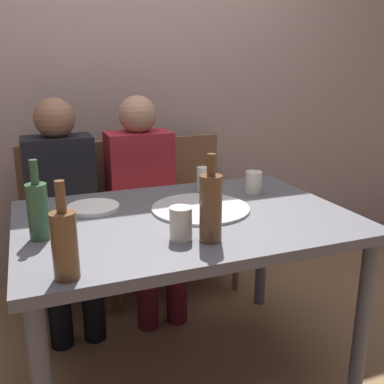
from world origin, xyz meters
TOP-DOWN VIEW (x-y plane):
  - ground_plane at (0.00, 0.00)m, footprint 8.00×8.00m
  - back_wall at (0.00, 1.18)m, footprint 6.00×0.10m
  - dining_table at (0.00, 0.00)m, footprint 1.32×0.91m
  - pizza_tray at (0.08, 0.04)m, footprint 0.41×0.41m
  - wine_bottle at (-0.01, -0.27)m, footprint 0.08×0.08m
  - beer_bottle at (-0.56, -0.04)m, footprint 0.07×0.07m
  - water_bottle at (-0.50, -0.38)m, footprint 0.07×0.07m
  - tumbler_near at (-0.10, -0.23)m, footprint 0.08×0.08m
  - tumbler_far at (0.20, 0.30)m, footprint 0.06×0.06m
  - wine_glass at (0.41, 0.18)m, footprint 0.08×0.08m
  - plate_stack at (-0.34, 0.21)m, footprint 0.22×0.22m
  - chair_left at (-0.42, 0.85)m, footprint 0.44×0.44m
  - chair_middle at (0.01, 0.85)m, footprint 0.44×0.44m
  - chair_right at (0.35, 0.85)m, footprint 0.44×0.44m
  - guest_in_sweater at (-0.42, 0.70)m, footprint 0.36×0.56m
  - guest_in_beanie at (0.01, 0.70)m, footprint 0.36×0.56m

SIDE VIEW (x-z plane):
  - ground_plane at x=0.00m, z-range 0.00..0.00m
  - chair_left at x=-0.42m, z-range 0.06..0.96m
  - chair_middle at x=0.01m, z-range 0.06..0.96m
  - chair_right at x=0.35m, z-range 0.06..0.96m
  - guest_in_sweater at x=-0.42m, z-range 0.06..1.23m
  - guest_in_beanie at x=0.01m, z-range 0.06..1.23m
  - dining_table at x=0.00m, z-range 0.29..1.03m
  - pizza_tray at x=0.08m, z-range 0.74..0.76m
  - plate_stack at x=-0.34m, z-range 0.74..0.76m
  - wine_glass at x=0.41m, z-range 0.74..0.85m
  - tumbler_far at x=0.20m, z-range 0.74..0.86m
  - tumbler_near at x=-0.10m, z-range 0.74..0.86m
  - beer_bottle at x=-0.56m, z-range 0.71..0.99m
  - water_bottle at x=-0.50m, z-range 0.71..1.00m
  - wine_bottle at x=-0.01m, z-range 0.71..1.02m
  - back_wall at x=0.00m, z-range 0.00..2.60m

